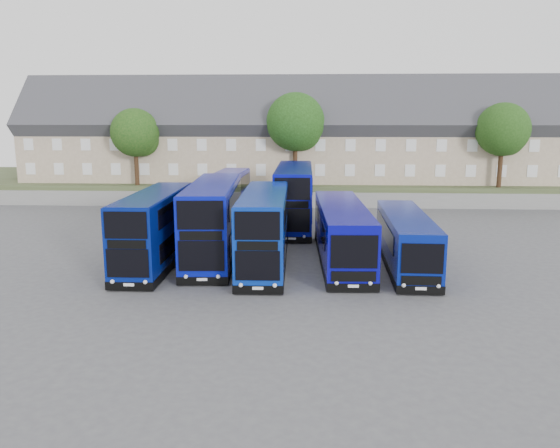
{
  "coord_description": "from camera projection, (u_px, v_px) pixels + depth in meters",
  "views": [
    {
      "loc": [
        3.3,
        -29.24,
        8.79
      ],
      "look_at": [
        1.57,
        4.18,
        2.2
      ],
      "focal_mm": 35.0,
      "sensor_mm": 36.0,
      "label": 1
    }
  ],
  "objects": [
    {
      "name": "terrace_row",
      "position": [
        306.0,
        138.0,
        58.49
      ],
      "size": [
        60.0,
        10.4,
        11.2
      ],
      "color": "tan",
      "rests_on": "earth_bank"
    },
    {
      "name": "dd_front_mid",
      "position": [
        214.0,
        222.0,
        34.08
      ],
      "size": [
        3.46,
        12.08,
        4.75
      ],
      "rotation": [
        0.0,
        0.0,
        0.06
      ],
      "color": "#0912A8",
      "rests_on": "ground"
    },
    {
      "name": "ground",
      "position": [
        248.0,
        277.0,
        30.52
      ],
      "size": [
        120.0,
        120.0,
        0.0
      ],
      "primitive_type": "plane",
      "color": "#4C4C51",
      "rests_on": "ground"
    },
    {
      "name": "retaining_wall",
      "position": [
        274.0,
        200.0,
        53.89
      ],
      "size": [
        70.0,
        0.4,
        1.5
      ],
      "primitive_type": "cube",
      "color": "slate",
      "rests_on": "ground"
    },
    {
      "name": "coach_east_b",
      "position": [
        405.0,
        241.0,
        32.44
      ],
      "size": [
        2.75,
        11.49,
        3.12
      ],
      "rotation": [
        0.0,
        0.0,
        -0.03
      ],
      "color": "navy",
      "rests_on": "ground"
    },
    {
      "name": "tree_mid",
      "position": [
        297.0,
        124.0,
        53.93
      ],
      "size": [
        5.76,
        5.76,
        9.18
      ],
      "color": "#382314",
      "rests_on": "earth_bank"
    },
    {
      "name": "coach_east_a",
      "position": [
        342.0,
        234.0,
        33.51
      ],
      "size": [
        3.16,
        12.93,
        3.51
      ],
      "rotation": [
        0.0,
        0.0,
        0.04
      ],
      "color": "#090899",
      "rests_on": "ground"
    },
    {
      "name": "tree_east",
      "position": [
        504.0,
        132.0,
        52.56
      ],
      "size": [
        5.12,
        5.12,
        8.16
      ],
      "color": "#382314",
      "rests_on": "earth_bank"
    },
    {
      "name": "tree_west",
      "position": [
        137.0,
        135.0,
        54.45
      ],
      "size": [
        4.8,
        4.8,
        7.65
      ],
      "color": "#382314",
      "rests_on": "earth_bank"
    },
    {
      "name": "tree_far",
      "position": [
        538.0,
        127.0,
        59.05
      ],
      "size": [
        5.44,
        5.44,
        8.67
      ],
      "color": "#382314",
      "rests_on": "earth_bank"
    },
    {
      "name": "dd_front_left",
      "position": [
        156.0,
        230.0,
        32.7
      ],
      "size": [
        2.59,
        10.91,
        4.33
      ],
      "rotation": [
        0.0,
        0.0,
        0.01
      ],
      "color": "navy",
      "rests_on": "ground"
    },
    {
      "name": "dd_rear_left",
      "position": [
        226.0,
        199.0,
        45.44
      ],
      "size": [
        2.92,
        10.55,
        4.15
      ],
      "rotation": [
        0.0,
        0.0,
        -0.05
      ],
      "color": "#080EA1",
      "rests_on": "ground"
    },
    {
      "name": "earth_bank",
      "position": [
        280.0,
        185.0,
        63.64
      ],
      "size": [
        80.0,
        20.0,
        2.0
      ],
      "primitive_type": "cube",
      "color": "#3F4828",
      "rests_on": "ground"
    },
    {
      "name": "dd_front_right",
      "position": [
        264.0,
        231.0,
        32.25
      ],
      "size": [
        2.77,
        11.2,
        4.43
      ],
      "rotation": [
        0.0,
        0.0,
        0.02
      ],
      "color": "#092EA7",
      "rests_on": "ground"
    },
    {
      "name": "dd_rear_right",
      "position": [
        294.0,
        198.0,
        43.78
      ],
      "size": [
        2.84,
        12.23,
        4.86
      ],
      "rotation": [
        0.0,
        0.0,
        0.0
      ],
      "color": "#080B99",
      "rests_on": "ground"
    }
  ]
}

